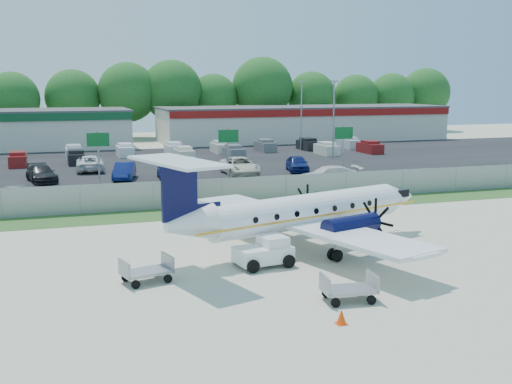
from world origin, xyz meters
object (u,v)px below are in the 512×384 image
object	(u,v)px
aircraft	(302,212)
baggage_cart_far	(349,289)
pushback_tug	(265,252)
baggage_cart_near	(147,271)

from	to	relation	value
aircraft	baggage_cart_far	bearing A→B (deg)	-98.92
pushback_tug	baggage_cart_near	world-z (taller)	pushback_tug
baggage_cart_near	baggage_cart_far	size ratio (longest dim) A/B	1.06
pushback_tug	baggage_cart_far	size ratio (longest dim) A/B	1.26
pushback_tug	baggage_cart_far	bearing A→B (deg)	-75.20
pushback_tug	baggage_cart_far	world-z (taller)	pushback_tug
aircraft	baggage_cart_near	size ratio (longest dim) A/B	7.18
baggage_cart_near	baggage_cart_far	bearing A→B (deg)	-34.12
aircraft	pushback_tug	bearing A→B (deg)	-140.45
baggage_cart_near	pushback_tug	bearing A→B (deg)	8.41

